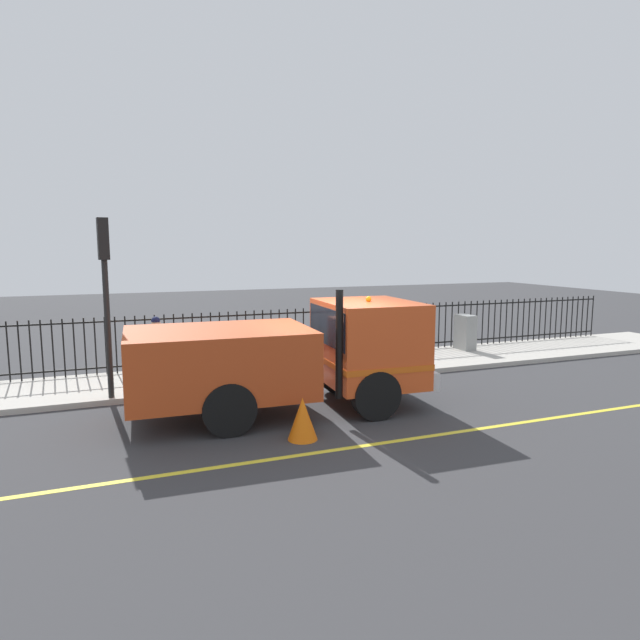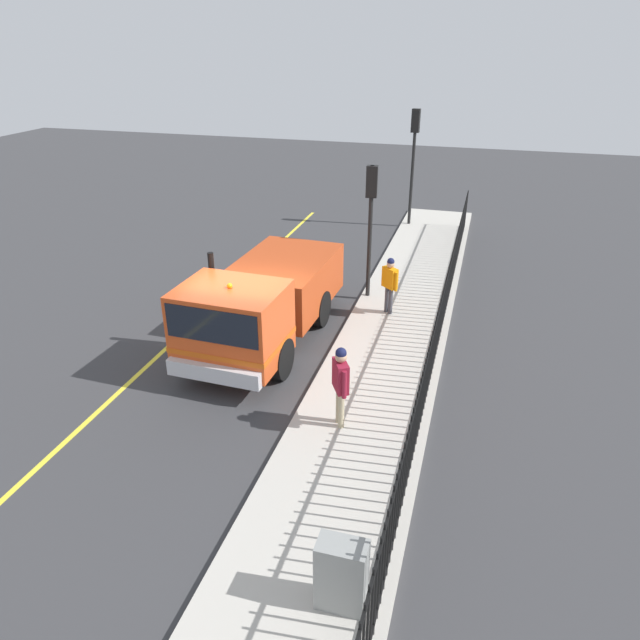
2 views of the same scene
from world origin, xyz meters
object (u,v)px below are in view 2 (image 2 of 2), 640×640
Objects in this scene: traffic_light_near at (371,206)px; traffic_cone at (212,317)px; worker_standing at (341,379)px; pedestrian_distant at (390,280)px; work_truck at (260,302)px; utility_cabinet at (342,575)px; traffic_light_mid at (414,144)px.

traffic_light_near is 5.08× the size of traffic_cone.
traffic_light_near is at bearing -22.30° from worker_standing.
traffic_light_near reaches higher than pedestrian_distant.
traffic_light_near is (1.94, 3.56, 1.58)m from work_truck.
utility_cabinet is at bearing 135.76° from pedestrian_distant.
worker_standing is at bearing 136.60° from work_truck.
pedestrian_distant reaches higher than utility_cabinet.
traffic_light_near reaches higher than worker_standing.
utility_cabinet reaches higher than traffic_cone.
utility_cabinet is at bearing 165.24° from worker_standing.
work_truck reaches higher than traffic_cone.
work_truck is at bearing 85.57° from traffic_light_mid.
work_truck is 3.90m from worker_standing.
traffic_light_near is 10.65m from utility_cabinet.
worker_standing is 5.35m from pedestrian_distant.
traffic_light_mid reaches higher than pedestrian_distant.
pedestrian_distant is at bearing 96.21° from utility_cabinet.
traffic_cone is (-4.30, 3.30, -0.80)m from worker_standing.
traffic_light_mid is (0.11, 7.53, 0.42)m from traffic_light_near.
traffic_light_mid is at bearing -98.05° from work_truck.
traffic_cone is (-3.52, -3.06, -2.43)m from traffic_light_near.
utility_cabinet is (1.01, -9.26, -0.43)m from pedestrian_distant.
worker_standing reaches higher than traffic_cone.
work_truck is at bearing 82.61° from pedestrian_distant.
worker_standing reaches higher than utility_cabinet.
worker_standing reaches higher than pedestrian_distant.
traffic_light_near reaches higher than work_truck.
work_truck is 3.73m from pedestrian_distant.
traffic_light_mid reaches higher than worker_standing.
traffic_light_near reaches higher than utility_cabinet.
traffic_cone is (-3.64, -10.59, -2.85)m from traffic_light_mid.
work_truck is 5.55× the size of utility_cabinet.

